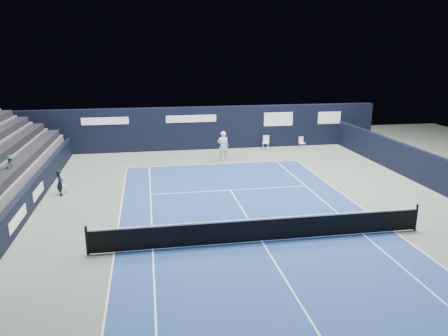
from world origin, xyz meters
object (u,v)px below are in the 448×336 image
(folding_chair_back_a, at_px, (266,141))
(line_judge_chair, at_px, (63,184))
(tennis_player, at_px, (223,146))
(folding_chair_back_b, at_px, (302,142))
(tennis_net, at_px, (262,229))

(folding_chair_back_a, xyz_separation_m, line_judge_chair, (-12.89, -8.13, -0.10))
(folding_chair_back_a, distance_m, tennis_player, 4.70)
(folding_chair_back_a, relative_size, tennis_player, 0.52)
(folding_chair_back_b, height_order, line_judge_chair, folding_chair_back_b)
(folding_chair_back_a, bearing_deg, line_judge_chair, -124.19)
(folding_chair_back_a, height_order, folding_chair_back_b, folding_chair_back_a)
(folding_chair_back_b, distance_m, tennis_player, 6.94)
(folding_chair_back_a, bearing_deg, tennis_net, -82.23)
(folding_chair_back_a, relative_size, tennis_net, 0.08)
(tennis_net, bearing_deg, folding_chair_back_b, 65.22)
(folding_chair_back_b, height_order, tennis_player, tennis_player)
(folding_chair_back_a, height_order, tennis_net, tennis_net)
(folding_chair_back_a, height_order, tennis_player, tennis_player)
(folding_chair_back_b, bearing_deg, folding_chair_back_a, 161.23)
(line_judge_chair, xyz_separation_m, tennis_net, (8.48, -7.46, 0.03))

